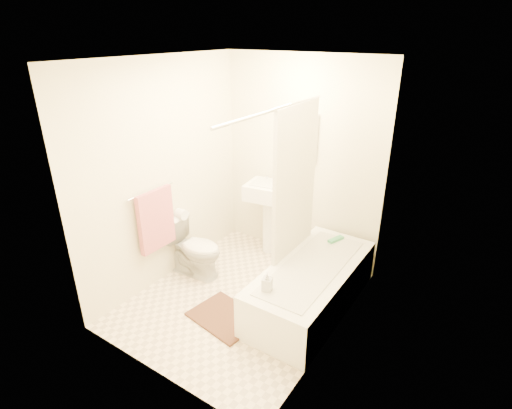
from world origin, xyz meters
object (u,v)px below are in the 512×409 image
Objects in this scene: bathtub at (311,286)px; soap_bottle at (267,282)px; toilet at (194,248)px; sink at (269,216)px; bath_mat at (225,317)px.

bathtub is 0.69m from soap_bottle.
bathtub is at bearing -86.10° from toilet.
sink is 1.20m from bathtub.
soap_bottle is at bearing 8.39° from bath_mat.
toilet is 3.63× the size of soap_bottle.
toilet is 1.01m from sink.
toilet is 0.41× the size of bathtub.
sink is at bearing 121.33° from soap_bottle.
sink is at bearing 103.78° from bath_mat.
bath_mat is 3.52× the size of soap_bottle.
soap_bottle is at bearing -67.28° from sink.
toilet is 1.41m from bathtub.
bathtub is 0.92m from bath_mat.
toilet is at bearing -125.50° from sink.
bathtub reaches higher than bath_mat.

